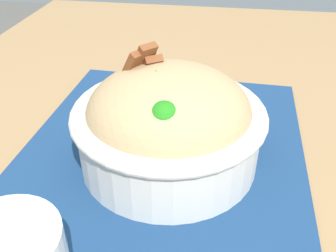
{
  "coord_description": "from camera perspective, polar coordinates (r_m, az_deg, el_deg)",
  "views": [
    {
      "loc": [
        -0.33,
        -0.09,
        0.98
      ],
      "look_at": [
        -0.0,
        -0.03,
        0.76
      ],
      "focal_mm": 39.66,
      "sensor_mm": 36.0,
      "label": 1
    }
  ],
  "objects": [
    {
      "name": "placemat",
      "position": [
        0.45,
        -0.77,
        -3.55
      ],
      "size": [
        0.4,
        0.35,
        0.0
      ],
      "primitive_type": "cube",
      "rotation": [
        0.0,
        0.0,
        -0.03
      ],
      "color": "navy",
      "rests_on": "table"
    },
    {
      "name": "table",
      "position": [
        0.48,
        -4.07,
        -10.98
      ],
      "size": [
        1.28,
        0.77,
        0.7
      ],
      "color": "#99754C",
      "rests_on": "ground_plane"
    },
    {
      "name": "bowl",
      "position": [
        0.4,
        -0.05,
        0.34
      ],
      "size": [
        0.25,
        0.25,
        0.13
      ],
      "color": "silver",
      "rests_on": "placemat"
    },
    {
      "name": "fork",
      "position": [
        0.56,
        -0.23,
        5.13
      ],
      "size": [
        0.05,
        0.13,
        0.0
      ],
      "color": "silver",
      "rests_on": "placemat"
    }
  ]
}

